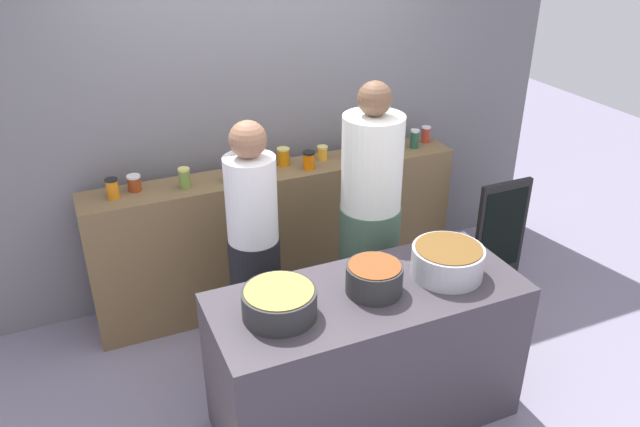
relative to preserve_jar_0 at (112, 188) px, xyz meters
The scene contains 24 objects.
ground 1.91m from the preserve_jar_0, 44.73° to the right, with size 12.00×12.00×0.00m, color gray.
storefront_wall 1.23m from the preserve_jar_0, 17.58° to the left, with size 4.80×0.12×3.00m, color slate.
display_shelf 1.25m from the preserve_jar_0, ahead, with size 2.70×0.36×1.04m, color brown.
prep_table 1.90m from the preserve_jar_0, 51.59° to the right, with size 1.70×0.70×0.89m, color #3C373E.
preserve_jar_0 is the anchor object (origin of this frame).
preserve_jar_1 0.15m from the preserve_jar_0, 21.36° to the left, with size 0.09×0.09×0.11m.
preserve_jar_2 0.45m from the preserve_jar_0, ahead, with size 0.08×0.08×0.14m.
preserve_jar_3 0.75m from the preserve_jar_0, ahead, with size 0.08×0.08×0.11m.
preserve_jar_4 0.85m from the preserve_jar_0, ahead, with size 0.07×0.07×0.12m.
preserve_jar_5 1.01m from the preserve_jar_0, ahead, with size 0.08×0.08×0.14m.
preserve_jar_6 1.18m from the preserve_jar_0, ahead, with size 0.09×0.09×0.13m.
preserve_jar_7 1.32m from the preserve_jar_0, ahead, with size 0.09×0.09×0.13m.
preserve_jar_8 1.48m from the preserve_jar_0, ahead, with size 0.08×0.08×0.10m.
preserve_jar_9 1.68m from the preserve_jar_0, ahead, with size 0.07×0.07×0.12m.
preserve_jar_10 1.88m from the preserve_jar_0, ahead, with size 0.08×0.08×0.10m.
preserve_jar_11 2.04m from the preserve_jar_0, ahead, with size 0.07×0.07×0.15m.
preserve_jar_12 2.21m from the preserve_jar_0, ahead, with size 0.07×0.07×0.14m.
preserve_jar_13 2.36m from the preserve_jar_0, ahead, with size 0.07×0.07×0.13m.
cooking_pot_left 1.53m from the preserve_jar_0, 66.77° to the right, with size 0.38×0.38×0.15m.
cooking_pot_center 1.81m from the preserve_jar_0, 51.10° to the right, with size 0.30×0.30×0.16m.
cooking_pot_right 2.13m from the preserve_jar_0, 42.04° to the right, with size 0.40×0.40×0.17m.
cook_with_tongs 1.01m from the preserve_jar_0, 39.16° to the right, with size 0.32×0.32×1.64m.
cook_in_cap 1.66m from the preserve_jar_0, 24.67° to the right, with size 0.40×0.40×1.80m.
chalkboard_sign 2.85m from the preserve_jar_0, 10.99° to the right, with size 0.44×0.05×0.87m.
Camera 1 is at (-1.34, -2.71, 2.78)m, focal length 35.05 mm.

